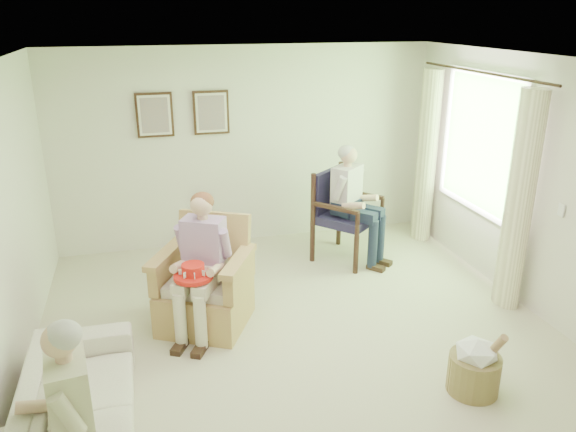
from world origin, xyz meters
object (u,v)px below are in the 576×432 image
at_px(wicker_armchair, 204,292).
at_px(sofa, 79,408).
at_px(red_hat, 193,273).
at_px(wood_armchair, 345,210).
at_px(person_sofa, 63,409).
at_px(hatbox, 475,366).
at_px(person_wicker, 204,255).
at_px(person_dark, 351,196).

bearing_deg(wicker_armchair, sofa, -99.26).
distance_m(sofa, red_hat, 1.54).
bearing_deg(wood_armchair, person_sofa, -173.77).
distance_m(wicker_armchair, hatbox, 2.63).
relative_size(wicker_armchair, hatbox, 1.73).
height_order(person_wicker, person_dark, person_dark).
bearing_deg(wicker_armchair, person_dark, 55.76).
xyz_separation_m(wicker_armchair, wood_armchair, (1.95, 1.22, 0.27)).
height_order(sofa, person_sofa, person_sofa).
xyz_separation_m(wood_armchair, sofa, (-3.03, -2.66, -0.33)).
distance_m(sofa, person_sofa, 0.68).
relative_size(wood_armchair, person_dark, 0.77).
xyz_separation_m(person_dark, red_hat, (-2.07, -1.35, -0.15)).
distance_m(person_dark, person_sofa, 4.28).
height_order(person_dark, hatbox, person_dark).
bearing_deg(person_dark, wood_armchair, 49.69).
relative_size(sofa, person_dark, 1.34).
distance_m(wicker_armchair, person_dark, 2.27).
xyz_separation_m(red_hat, hatbox, (2.14, -1.36, -0.47)).
bearing_deg(wood_armchair, person_wicker, 174.69).
bearing_deg(person_wicker, red_hat, -97.05).
relative_size(sofa, red_hat, 5.31).
bearing_deg(person_wicker, sofa, -102.16).
relative_size(wicker_armchair, person_sofa, 0.87).
xyz_separation_m(sofa, person_wicker, (1.09, 1.30, 0.52)).
height_order(person_dark, person_sofa, person_dark).
bearing_deg(person_sofa, wood_armchair, 128.73).
height_order(wood_armchair, person_sofa, person_sofa).
bearing_deg(person_sofa, wicker_armchair, 143.44).
xyz_separation_m(wicker_armchair, hatbox, (2.02, -1.68, -0.10)).
distance_m(sofa, person_dark, 3.96).
xyz_separation_m(person_wicker, person_dark, (1.95, 1.18, 0.06)).
bearing_deg(wood_armchair, red_hat, 176.32).
relative_size(person_sofa, red_hat, 3.39).
distance_m(person_sofa, hatbox, 3.15).
xyz_separation_m(sofa, person_dark, (3.03, 2.48, 0.58)).
height_order(sofa, person_dark, person_dark).
bearing_deg(person_sofa, hatbox, 87.70).
bearing_deg(person_dark, hatbox, -128.82).
relative_size(wicker_armchair, red_hat, 2.95).
bearing_deg(hatbox, wood_armchair, 91.40).
bearing_deg(person_wicker, wicker_armchair, 117.73).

